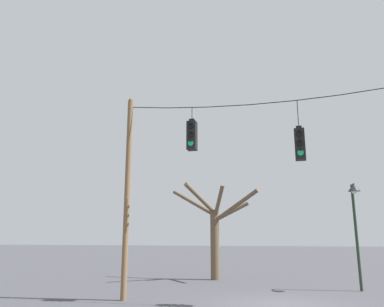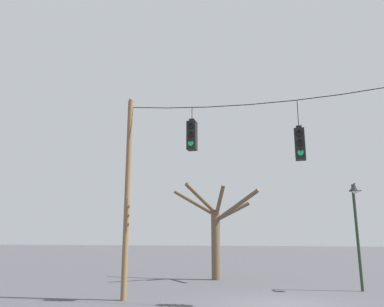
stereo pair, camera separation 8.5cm
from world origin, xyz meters
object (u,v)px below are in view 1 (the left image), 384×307
street_lamp (355,208)px  bare_tree (215,227)px  utility_pole_left (127,194)px  traffic_light_near_left_pole (192,135)px  traffic_light_near_right_pole (300,144)px

street_lamp → bare_tree: 7.28m
street_lamp → bare_tree: bearing=156.6°
bare_tree → utility_pole_left: bearing=-104.0°
traffic_light_near_left_pole → street_lamp: 7.81m
traffic_light_near_right_pole → bare_tree: 8.91m
bare_tree → traffic_light_near_right_pole: bearing=-58.5°
utility_pole_left → street_lamp: 9.56m
traffic_light_near_left_pole → traffic_light_near_right_pole: (3.78, 0.00, -0.57)m
traffic_light_near_left_pole → bare_tree: size_ratio=0.32×
utility_pole_left → traffic_light_near_right_pole: 6.46m
traffic_light_near_right_pole → bare_tree: traffic_light_near_right_pole is taller
utility_pole_left → traffic_light_near_right_pole: size_ratio=3.54×
traffic_light_near_right_pole → bare_tree: bearing=121.5°
traffic_light_near_left_pole → bare_tree: traffic_light_near_left_pole is taller
utility_pole_left → bare_tree: bearing=76.0°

